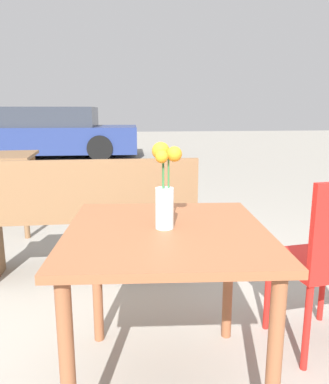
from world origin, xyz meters
TOP-DOWN VIEW (x-y plane):
  - table_front at (0.00, 0.00)m, footprint 0.84×0.88m
  - flower_vase at (-0.01, 0.01)m, footprint 0.11×0.13m
  - bench_near at (-0.39, 1.13)m, footprint 1.47×0.37m
  - parked_car at (-2.00, 8.41)m, footprint 4.61×2.05m

SIDE VIEW (x-z plane):
  - bench_near at x=-0.39m, z-range 0.03..0.88m
  - parked_car at x=-2.00m, z-range -0.03..1.22m
  - table_front at x=0.00m, z-range 0.25..0.95m
  - flower_vase at x=-0.01m, z-range 0.69..1.02m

